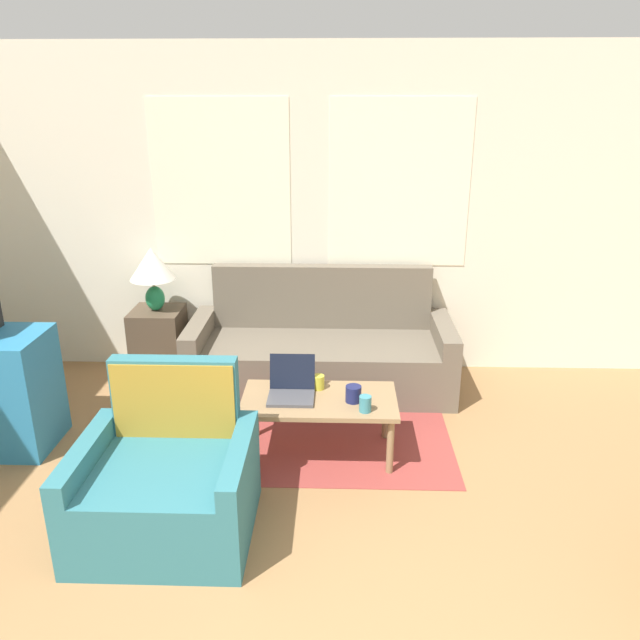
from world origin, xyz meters
TOP-DOWN VIEW (x-y plane):
  - wall_back at (-0.00, 3.78)m, footprint 6.64×0.06m
  - rug at (0.04, 2.82)m, footprint 1.77×1.76m
  - couch at (0.02, 3.37)m, footprint 2.05×0.80m
  - armchair at (-0.74, 1.57)m, footprint 0.89×0.77m
  - side_table at (-1.31, 3.48)m, footprint 0.40×0.40m
  - table_lamp at (-1.31, 3.48)m, footprint 0.36×0.36m
  - coffee_table at (0.04, 2.33)m, footprint 0.98×0.52m
  - laptop at (-0.14, 2.36)m, footprint 0.29×0.29m
  - cup_navy at (0.32, 2.17)m, footprint 0.07×0.07m
  - cup_yellow at (0.03, 2.47)m, footprint 0.08×0.08m
  - cup_white at (0.25, 2.29)m, footprint 0.10×0.10m

SIDE VIEW (x-z plane):
  - rug at x=0.04m, z-range 0.00..0.01m
  - armchair at x=-0.74m, z-range -0.17..0.69m
  - couch at x=0.02m, z-range -0.19..0.73m
  - side_table at x=-1.31m, z-range 0.00..0.58m
  - coffee_table at x=0.04m, z-range 0.15..0.55m
  - cup_yellow at x=0.03m, z-range 0.40..0.49m
  - cup_navy at x=0.32m, z-range 0.40..0.50m
  - cup_white at x=0.25m, z-range 0.40..0.50m
  - laptop at x=-0.14m, z-range 0.33..0.57m
  - table_lamp at x=-1.31m, z-range 0.68..1.19m
  - wall_back at x=0.00m, z-range 0.01..2.61m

